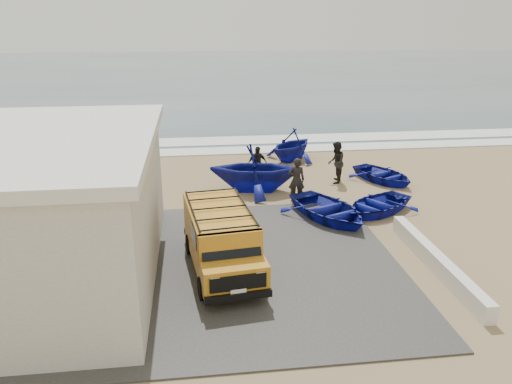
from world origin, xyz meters
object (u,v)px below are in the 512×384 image
boat_near_right (377,204)px  boat_mid_right (383,175)px  fisherman_front (297,180)px  boat_mid_left (255,168)px  parapet (436,261)px  fisherman_middle (336,163)px  boat_near_left (328,209)px  building (8,211)px  fisherman_back (257,164)px  boat_far_left (292,145)px  van (221,237)px

boat_near_right → boat_mid_right: 4.12m
fisherman_front → boat_mid_left: bearing=-40.6°
parapet → fisherman_middle: 8.72m
boat_mid_left → fisherman_middle: bearing=-71.8°
parapet → boat_near_left: (-2.23, 4.33, 0.13)m
boat_near_left → fisherman_front: bearing=88.7°
parapet → boat_mid_left: (-4.59, 7.99, 0.78)m
boat_mid_right → fisherman_middle: size_ratio=1.69×
building → fisherman_back: size_ratio=5.65×
building → boat_mid_right: building is taller
building → fisherman_back: (8.18, 8.40, -1.33)m
parapet → boat_far_left: size_ratio=1.83×
boat_mid_left → boat_near_right: bearing=-117.9°
boat_mid_right → building: bearing=-177.1°
fisherman_front → fisherman_middle: 3.22m
boat_mid_left → boat_mid_right: boat_mid_left is taller
van → boat_near_right: (6.36, 3.89, -0.71)m
boat_near_left → boat_far_left: boat_far_left is taller
boat_far_left → fisherman_front: bearing=-55.5°
boat_mid_right → fisherman_front: 5.08m
boat_mid_right → fisherman_front: (-4.59, -2.09, 0.60)m
building → boat_mid_right: bearing=28.2°
fisherman_back → boat_far_left: bearing=40.4°
building → boat_far_left: building is taller
boat_far_left → fisherman_middle: bearing=-28.5°
van → fisherman_back: (2.19, 8.54, -0.23)m
boat_near_left → boat_mid_left: size_ratio=0.97×
boat_near_right → fisherman_front: fisherman_front is taller
building → boat_far_left: bearing=48.2°
boat_near_left → fisherman_front: (-0.83, 2.09, 0.54)m
parapet → boat_far_left: 12.87m
van → fisherman_back: bearing=68.6°
building → boat_near_left: bearing=18.0°
van → boat_near_left: 5.55m
boat_near_right → boat_mid_right: (1.68, 3.77, -0.01)m
boat_mid_left → boat_far_left: bearing=-20.2°
building → boat_near_left: size_ratio=2.43×
van → fisherman_middle: (5.76, 7.80, -0.08)m
building → boat_near_left: 10.94m
fisherman_middle → fisherman_back: 3.65m
van → boat_near_left: size_ratio=1.23×
fisherman_middle → boat_near_right: bearing=29.4°
boat_far_left → fisherman_front: fisherman_front is taller
boat_near_left → boat_near_right: bearing=-11.7°
boat_near_right → fisherman_middle: 4.01m
boat_far_left → fisherman_back: size_ratio=1.98×
boat_near_left → fisherman_middle: size_ratio=1.99×
building → boat_far_left: size_ratio=2.86×
boat_far_left → fisherman_back: boat_far_left is taller
boat_mid_left → boat_far_left: (2.55, 4.70, -0.19)m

